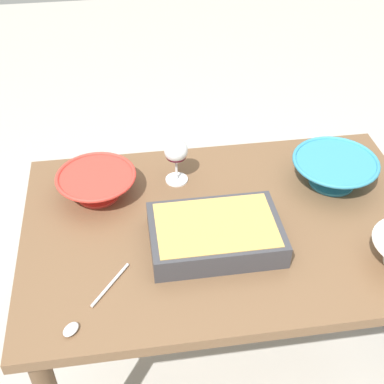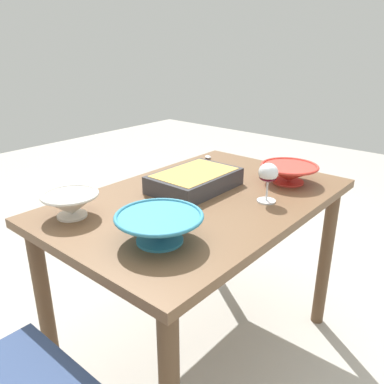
% 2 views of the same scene
% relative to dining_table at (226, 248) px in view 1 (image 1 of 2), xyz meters
% --- Properties ---
extents(ground_plane, '(8.00, 8.00, 0.00)m').
position_rel_dining_table_xyz_m(ground_plane, '(0.00, 0.00, -0.64)').
color(ground_plane, '#B2ADA3').
extents(dining_table, '(1.17, 0.76, 0.74)m').
position_rel_dining_table_xyz_m(dining_table, '(0.00, 0.00, 0.00)').
color(dining_table, brown).
rests_on(dining_table, ground_plane).
extents(wine_glass, '(0.07, 0.07, 0.15)m').
position_rel_dining_table_xyz_m(wine_glass, '(-0.12, 0.21, 0.21)').
color(wine_glass, white).
rests_on(wine_glass, dining_table).
extents(casserole_dish, '(0.35, 0.24, 0.07)m').
position_rel_dining_table_xyz_m(casserole_dish, '(-0.05, -0.08, 0.14)').
color(casserole_dish, '#38383D').
rests_on(casserole_dish, dining_table).
extents(mixing_bowl, '(0.24, 0.24, 0.08)m').
position_rel_dining_table_xyz_m(mixing_bowl, '(-0.37, 0.18, 0.15)').
color(mixing_bowl, red).
rests_on(mixing_bowl, dining_table).
extents(serving_bowl, '(0.26, 0.26, 0.09)m').
position_rel_dining_table_xyz_m(serving_bowl, '(0.36, 0.13, 0.15)').
color(serving_bowl, teal).
rests_on(serving_bowl, dining_table).
extents(serving_spoon, '(0.17, 0.21, 0.01)m').
position_rel_dining_table_xyz_m(serving_spoon, '(-0.40, -0.27, 0.11)').
color(serving_spoon, silver).
rests_on(serving_spoon, dining_table).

